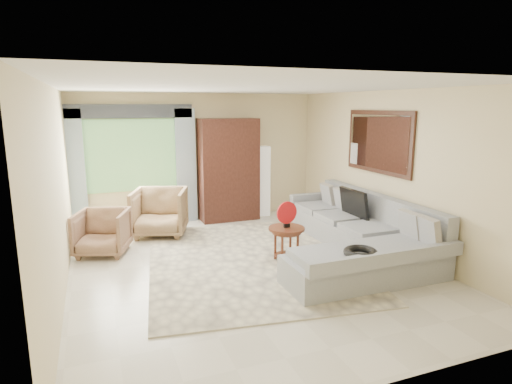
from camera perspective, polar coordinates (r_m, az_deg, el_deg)
name	(u,v)px	position (r m, az deg, el deg)	size (l,w,h in m)	color
ground	(249,267)	(6.46, -0.97, -9.90)	(6.00, 6.00, 0.00)	silver
area_rug	(249,260)	(6.71, -0.92, -8.99)	(3.00, 4.00, 0.02)	beige
sectional_sofa	(358,239)	(7.01, 13.45, -6.06)	(2.30, 3.46, 0.90)	#A8ACB1
tv_screen	(354,203)	(7.48, 12.92, -1.46)	(0.06, 0.74, 0.48)	black
garden_hose	(360,252)	(5.58, 13.76, -7.81)	(0.43, 0.43, 0.09)	black
coffee_table	(286,244)	(6.57, 4.07, -6.91)	(0.55, 0.55, 0.55)	#522515
red_disc	(287,213)	(6.43, 4.13, -2.76)	(0.34, 0.34, 0.03)	red
armchair_left	(102,232)	(7.30, -19.80, -5.10)	(0.77, 0.79, 0.72)	#936950
armchair_right	(160,212)	(8.05, -12.71, -2.63)	(0.93, 0.95, 0.87)	#9D7E56
potted_plant	(84,223)	(8.37, -21.97, -3.79)	(0.49, 0.43, 0.55)	#999999
armoire	(228,170)	(8.87, -3.70, 2.98)	(1.20, 0.55, 2.10)	black
floor_lamp	(263,181)	(9.24, 0.95, 1.46)	(0.24, 0.24, 1.50)	silver
window	(131,155)	(8.71, -16.30, 4.71)	(1.80, 0.04, 1.40)	#669E59
curtain_left	(74,172)	(8.63, -23.11, 2.51)	(0.40, 0.08, 2.30)	#9EB7CC
curtain_right	(186,166)	(8.80, -9.32, 3.44)	(0.40, 0.08, 2.30)	#9EB7CC
valance	(129,111)	(8.58, -16.58, 10.30)	(2.40, 0.12, 0.26)	#1E232D
wall_mirror	(378,142)	(7.54, 15.99, 6.43)	(0.05, 1.70, 1.05)	black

